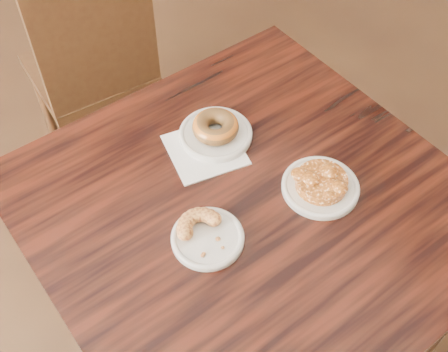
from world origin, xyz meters
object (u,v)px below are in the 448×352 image
cafe_table (245,284)px  apple_fritter (322,180)px  chair_far (89,70)px  glazed_donut (216,127)px  cruller_fragment (207,233)px

cafe_table → apple_fritter: size_ratio=5.93×
chair_far → glazed_donut: chair_far is taller
apple_fritter → cafe_table: bearing=162.2°
chair_far → glazed_donut: (0.08, -0.74, 0.34)m
chair_far → apple_fritter: bearing=100.3°
chair_far → apple_fritter: size_ratio=5.96×
glazed_donut → cruller_fragment: glazed_donut is taller
cafe_table → chair_far: chair_far is taller
cafe_table → chair_far: 0.94m
cruller_fragment → chair_far: bearing=85.5°
chair_far → cruller_fragment: 1.03m
cafe_table → chair_far: (-0.05, 0.94, 0.08)m
cafe_table → cruller_fragment: size_ratio=8.05×
cafe_table → cruller_fragment: cruller_fragment is taller
cafe_table → chair_far: size_ratio=1.00×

